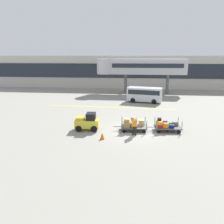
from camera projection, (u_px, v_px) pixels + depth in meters
The scene contains 10 objects.
ground_plane at pixel (134, 131), 19.11m from camera, with size 120.00×120.00×0.00m, color gray.
apron_lead_line at pixel (110, 107), 27.73m from camera, with size 16.60×0.20×0.01m, color yellow.
terminal_building at pixel (135, 72), 43.24m from camera, with size 61.97×2.51×6.46m.
jet_bridge at pixel (137, 67), 37.11m from camera, with size 15.39×3.00×5.94m.
baggage_tug at pixel (87, 122), 19.18m from camera, with size 2.16×1.34×1.58m.
baggage_cart_lead at pixel (133, 124), 19.09m from camera, with size 3.04×1.54×1.17m.
baggage_cart_middle at pixel (166, 125), 19.02m from camera, with size 3.04×1.54×1.12m.
baggage_handler at pixel (135, 126), 17.81m from camera, with size 0.46×0.47×1.56m.
shuttle_van at pixel (145, 94), 30.55m from camera, with size 5.09×2.84×2.10m.
safety_cone_near at pixel (102, 136), 17.16m from camera, with size 0.36×0.36×0.55m, color #EA590F.
Camera 1 is at (-0.08, -18.13, 6.54)m, focal length 34.30 mm.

